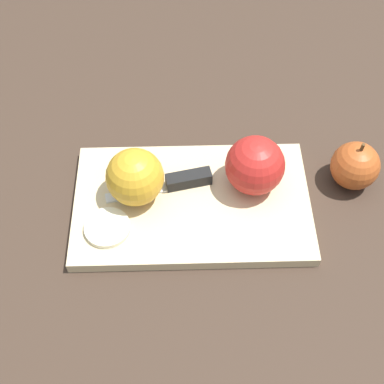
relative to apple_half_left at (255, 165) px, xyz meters
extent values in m
plane|color=#38281E|center=(0.09, 0.02, -0.06)|extent=(4.00, 4.00, 0.00)
cube|color=#D1B789|center=(0.09, 0.02, -0.05)|extent=(0.37, 0.25, 0.02)
sphere|color=red|center=(0.00, 0.00, 0.00)|extent=(0.09, 0.09, 0.09)
cylinder|color=beige|center=(0.00, -0.01, 0.00)|extent=(0.07, 0.05, 0.08)
sphere|color=gold|center=(0.17, -0.01, 0.00)|extent=(0.08, 0.08, 0.08)
cylinder|color=beige|center=(0.18, -0.01, 0.00)|extent=(0.03, 0.07, 0.08)
cube|color=silver|center=(0.17, -0.01, -0.04)|extent=(0.09, 0.02, 0.00)
cube|color=black|center=(0.09, -0.02, -0.03)|extent=(0.07, 0.03, 0.02)
cylinder|color=beige|center=(0.22, 0.05, -0.04)|extent=(0.06, 0.06, 0.01)
sphere|color=#AD4C1E|center=(-0.15, 0.01, -0.02)|extent=(0.07, 0.07, 0.07)
cylinder|color=#4C3319|center=(-0.15, 0.01, 0.02)|extent=(0.01, 0.01, 0.01)
camera|label=1|loc=(0.16, 0.45, 0.59)|focal=50.00mm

